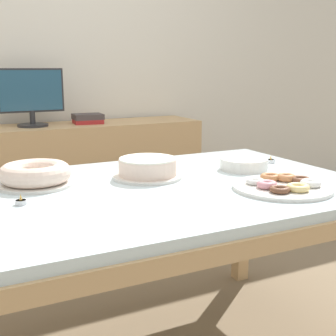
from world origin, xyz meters
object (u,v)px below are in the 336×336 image
Objects in this scene: computer_monitor at (31,98)px; cake_chocolate_round at (148,168)px; plate_stack at (244,164)px; pastry_platter at (283,186)px; tealight_left_edge at (21,202)px; book_stack at (88,119)px; tealight_right_edge at (271,161)px; cake_golden_bundt at (35,175)px.

computer_monitor is 1.47m from cake_chocolate_round.
plate_stack is at bearing -67.56° from computer_monitor.
cake_chocolate_round reaches higher than plate_stack.
tealight_left_edge is at bearing 165.34° from pastry_platter.
book_stack is at bearing 99.16° from plate_stack.
pastry_platter is 9.28× the size of tealight_right_edge.
book_stack is at bearing 65.30° from tealight_left_edge.
tealight_left_edge is (-1.18, -0.17, 0.00)m from tealight_right_edge.
cake_golden_bundt is at bearing 171.49° from plate_stack.
tealight_left_edge is at bearing -163.43° from cake_chocolate_round.
cake_golden_bundt reaches higher than tealight_right_edge.
tealight_left_edge is at bearing -102.72° from computer_monitor.
computer_monitor is 2.00× the size of book_stack.
tealight_left_edge is (-0.91, 0.24, -0.00)m from pastry_platter.
pastry_platter is (0.81, -0.48, -0.03)m from cake_golden_bundt.
cake_golden_bundt is 7.31× the size of tealight_right_edge.
cake_golden_bundt is (-0.44, 0.08, 0.00)m from cake_chocolate_round.
cake_chocolate_round is at bearing -178.68° from tealight_right_edge.
book_stack is 5.30× the size of tealight_left_edge.
tealight_right_edge is at bearing 17.66° from plate_stack.
pastry_platter is (0.37, -0.40, -0.03)m from cake_chocolate_round.
computer_monitor is 1.94m from pastry_platter.
cake_chocolate_round is 0.56m from tealight_left_edge.
computer_monitor is 1.67m from tealight_right_edge.
cake_golden_bundt is 0.79× the size of pastry_platter.
tealight_right_edge is (1.09, -0.07, -0.03)m from cake_golden_bundt.
plate_stack is (0.07, 0.35, 0.01)m from pastry_platter.
pastry_platter is at bearing -14.66° from tealight_left_edge.
tealight_right_edge is at bearing -3.54° from cake_golden_bundt.
pastry_platter is 9.28× the size of tealight_left_edge.
book_stack reaches higher than cake_chocolate_round.
cake_golden_bundt is at bearing 176.46° from tealight_right_edge.
computer_monitor is at bearing 106.47° from pastry_platter.
tealight_right_edge is at bearing -60.15° from computer_monitor.
computer_monitor is 1.41m from cake_golden_bundt.
computer_monitor reaches higher than tealight_left_edge.
tealight_right_edge is (0.45, -1.43, -0.08)m from book_stack.
tealight_right_edge is at bearing 8.35° from tealight_left_edge.
plate_stack is at bearing -162.34° from tealight_right_edge.
cake_golden_bundt is (-0.26, -1.37, -0.21)m from computer_monitor.
tealight_left_edge is (-0.74, -1.61, -0.08)m from book_stack.
pastry_platter is (0.55, -1.84, -0.24)m from computer_monitor.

